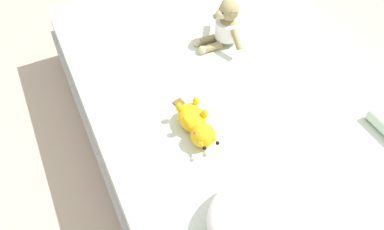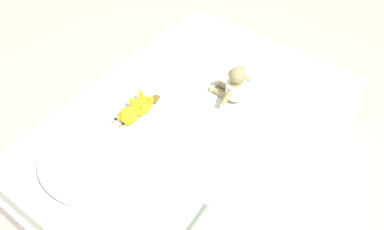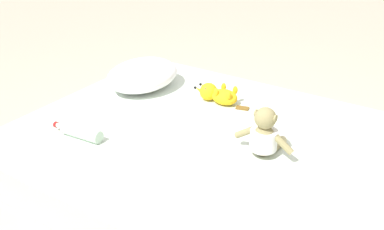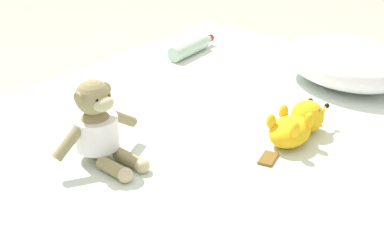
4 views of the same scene
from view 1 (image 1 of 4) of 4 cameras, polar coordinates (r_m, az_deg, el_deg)
ground_plane at (r=2.19m, az=5.33°, el=-2.90°), size 16.00×16.00×0.00m
bed at (r=2.04m, az=5.71°, el=0.21°), size 1.36×1.90×0.38m
pillow at (r=1.47m, az=11.15°, el=-12.94°), size 0.50×0.40×0.17m
plush_monkey at (r=2.05m, az=4.60°, el=11.91°), size 0.23×0.29×0.24m
plush_yellow_creature at (r=1.69m, az=0.62°, el=-1.30°), size 0.11×0.33×0.10m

